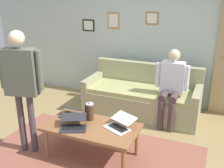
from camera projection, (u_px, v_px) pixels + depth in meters
The scene contains 11 objects.
ground_plane at pixel (91, 153), 3.68m from camera, with size 7.68×7.68×0.00m, color #998050.
area_rug at pixel (89, 160), 3.52m from camera, with size 2.93×1.86×0.01m, color #935443.
back_wall at pixel (140, 34), 5.13m from camera, with size 7.04×0.11×2.70m.
couch at pixel (142, 97), 4.81m from camera, with size 2.06×0.88×0.88m.
coffee_table at pixel (92, 129), 3.46m from camera, with size 1.25×0.66×0.47m.
laptop_left at pixel (73, 124), 3.39m from camera, with size 0.45×0.44×0.13m.
laptop_center at pixel (119, 125), 3.39m from camera, with size 0.43×0.44×0.14m.
laptop_right at pixel (71, 114), 3.71m from camera, with size 0.31×0.29×0.14m.
french_press at pixel (90, 112), 3.58m from camera, with size 0.13×0.11×0.27m.
person_standing at pixel (21, 78), 3.37m from camera, with size 0.60×0.29×1.71m.
person_seated at pixel (171, 83), 4.27m from camera, with size 0.55×0.51×1.28m.
Camera 1 is at (-1.50, 2.77, 2.16)m, focal length 41.71 mm.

